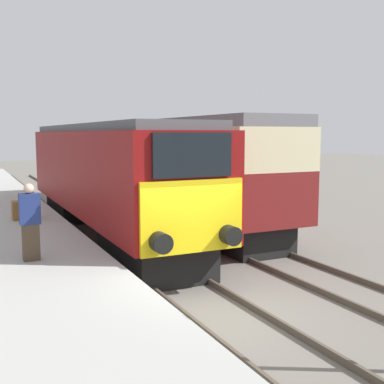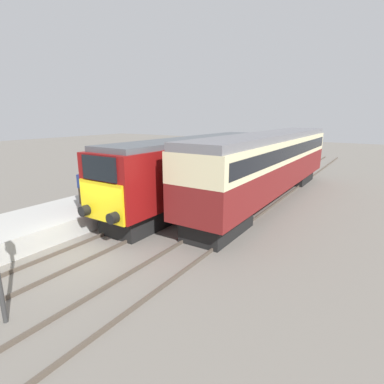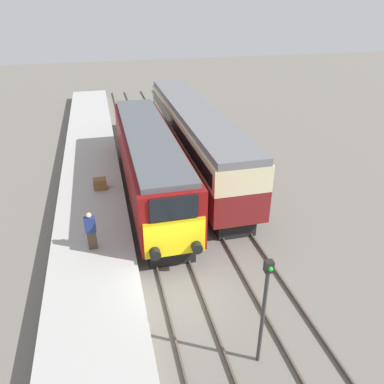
# 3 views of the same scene
# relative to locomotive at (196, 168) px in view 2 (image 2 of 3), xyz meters

# --- Properties ---
(ground_plane) EXTENTS (120.00, 120.00, 0.00)m
(ground_plane) POSITION_rel_locomotive_xyz_m (0.00, -8.22, -2.21)
(ground_plane) COLOR slate
(platform_left) EXTENTS (3.50, 50.00, 0.83)m
(platform_left) POSITION_rel_locomotive_xyz_m (-3.30, -0.22, -1.80)
(platform_left) COLOR #A8A8A3
(platform_left) RESTS_ON ground_plane
(rails_near_track) EXTENTS (1.51, 60.00, 0.14)m
(rails_near_track) POSITION_rel_locomotive_xyz_m (0.00, -3.22, -2.14)
(rails_near_track) COLOR #4C4238
(rails_near_track) RESTS_ON ground_plane
(rails_far_track) EXTENTS (1.50, 60.00, 0.14)m
(rails_far_track) POSITION_rel_locomotive_xyz_m (3.40, -3.22, -2.14)
(rails_far_track) COLOR #4C4238
(rails_far_track) RESTS_ON ground_plane
(locomotive) EXTENTS (2.70, 14.56, 3.95)m
(locomotive) POSITION_rel_locomotive_xyz_m (0.00, 0.00, 0.00)
(locomotive) COLOR black
(locomotive) RESTS_ON ground_plane
(passenger_carriage) EXTENTS (2.75, 17.53, 4.19)m
(passenger_carriage) POSITION_rel_locomotive_xyz_m (3.40, 3.11, 0.31)
(passenger_carriage) COLOR black
(passenger_carriage) RESTS_ON ground_plane
(person_on_platform) EXTENTS (0.44, 0.26, 1.72)m
(person_on_platform) POSITION_rel_locomotive_xyz_m (-3.26, -5.53, -0.52)
(person_on_platform) COLOR #473828
(person_on_platform) RESTS_ON platform_left
(luggage_crate) EXTENTS (0.70, 0.56, 0.60)m
(luggage_crate) POSITION_rel_locomotive_xyz_m (-2.79, 0.00, -1.08)
(luggage_crate) COLOR brown
(luggage_crate) RESTS_ON platform_left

